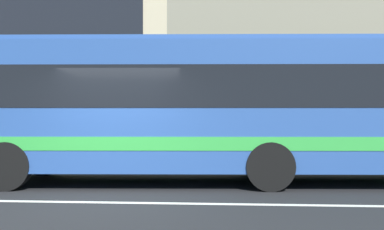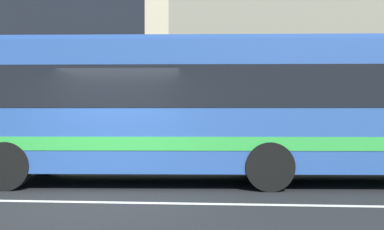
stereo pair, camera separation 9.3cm
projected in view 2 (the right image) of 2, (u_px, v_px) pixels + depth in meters
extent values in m
plane|color=black|center=(101.00, 202.00, 8.30)|extent=(160.00, 160.00, 0.00)
cube|color=silver|center=(101.00, 202.00, 8.30)|extent=(60.00, 0.16, 0.01)
cube|color=#2F7137|center=(257.00, 146.00, 14.53)|extent=(19.54, 1.10, 1.18)
cube|color=#274A90|center=(231.00, 107.00, 10.67)|extent=(11.49, 3.15, 2.74)
cube|color=black|center=(231.00, 89.00, 10.67)|extent=(10.81, 3.13, 0.88)
cube|color=green|center=(231.00, 140.00, 10.67)|extent=(11.27, 3.16, 0.28)
cube|color=#294C8C|center=(231.00, 44.00, 10.67)|extent=(11.02, 2.72, 0.12)
cylinder|color=black|center=(7.00, 166.00, 9.62)|extent=(1.01, 0.34, 1.00)
cylinder|color=black|center=(45.00, 156.00, 11.93)|extent=(1.01, 0.34, 1.00)
cylinder|color=black|center=(270.00, 167.00, 9.50)|extent=(1.01, 0.34, 1.00)
cylinder|color=black|center=(257.00, 156.00, 11.81)|extent=(1.01, 0.34, 1.00)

